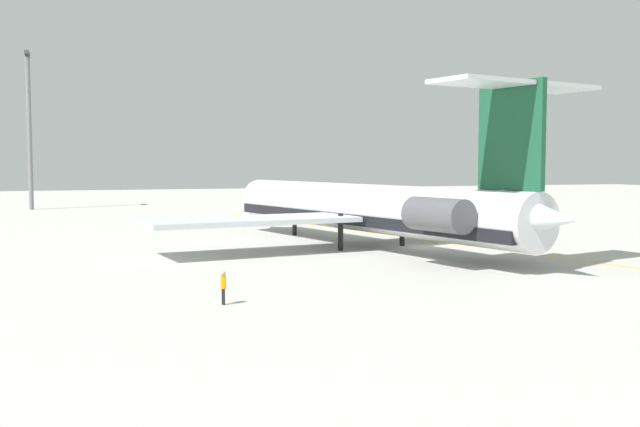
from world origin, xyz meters
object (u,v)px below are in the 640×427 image
ground_crew_near_nose (223,283)px  ground_crew_near_tail (403,212)px  main_jetliner (372,208)px  light_mast (29,124)px  safety_cone_nose (356,218)px

ground_crew_near_nose → ground_crew_near_tail: size_ratio=0.98×
main_jetliner → light_mast: light_mast is taller
main_jetliner → ground_crew_near_tail: size_ratio=23.87×
ground_crew_near_tail → light_mast: size_ratio=0.07×
ground_crew_near_tail → light_mast: bearing=79.0°
main_jetliner → safety_cone_nose: 30.23m
safety_cone_nose → light_mast: size_ratio=0.02×
main_jetliner → ground_crew_near_nose: bearing=126.5°
main_jetliner → ground_crew_near_tail: 28.51m
safety_cone_nose → ground_crew_near_nose: bearing=151.8°
ground_crew_near_tail → safety_cone_nose: size_ratio=3.30×
main_jetliner → ground_crew_near_nose: size_ratio=24.27×
ground_crew_near_nose → safety_cone_nose: bearing=45.6°
light_mast → ground_crew_near_nose: bearing=-170.3°
main_jetliner → ground_crew_near_nose: main_jetliner is taller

